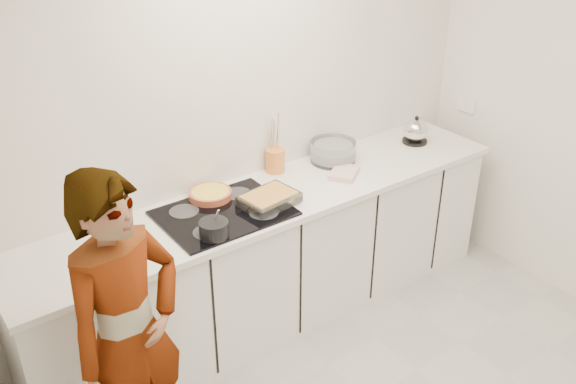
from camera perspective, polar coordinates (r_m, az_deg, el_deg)
wall_back at (r=3.93m, az=-4.15°, el=6.50°), size 3.60×0.00×2.60m
base_cabinets at (r=4.10m, az=-1.33°, el=-6.14°), size 3.20×0.58×0.87m
countertop at (r=3.86m, az=-1.41°, el=-0.57°), size 3.24×0.64×0.04m
hob at (r=3.67m, az=-5.72°, el=-1.87°), size 0.72×0.54×0.01m
tart_dish at (r=3.82m, az=-6.92°, el=-0.18°), size 0.28×0.28×0.04m
saucepan at (r=3.43m, az=-6.61°, el=-3.28°), size 0.20×0.20×0.15m
baking_dish at (r=3.72m, az=-1.69°, el=-0.57°), size 0.35×0.28×0.06m
mixing_bowl at (r=4.26m, az=4.02°, el=3.56°), size 0.34×0.34×0.14m
tea_towel at (r=4.10m, az=5.02°, el=1.69°), size 0.26×0.25×0.04m
kettle at (r=4.61m, az=11.27°, el=5.31°), size 0.20×0.20×0.20m
utensil_crock at (r=4.11m, az=-1.15°, el=2.83°), size 0.15×0.15×0.15m
cook at (r=3.02m, az=-13.97°, el=-12.42°), size 0.69×0.56×1.65m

